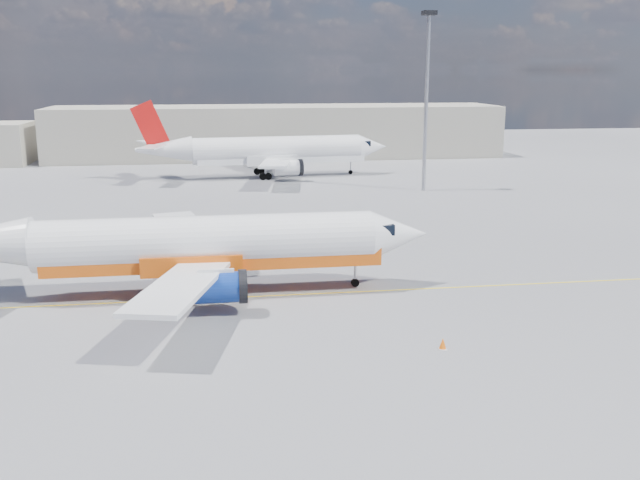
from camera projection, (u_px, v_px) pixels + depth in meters
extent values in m
plane|color=slate|center=(308.00, 310.00, 41.14)|extent=(240.00, 240.00, 0.00)
cube|color=yellow|center=(302.00, 294.00, 44.02)|extent=(70.00, 0.15, 0.01)
cube|color=#ABA393|center=(277.00, 131.00, 113.07)|extent=(70.00, 14.00, 8.00)
cylinder|color=white|center=(207.00, 241.00, 43.50)|extent=(20.39, 3.21, 3.15)
cone|color=white|center=(398.00, 234.00, 45.26)|extent=(3.71, 3.16, 3.15)
cube|color=black|center=(379.00, 227.00, 44.95)|extent=(1.58, 2.14, 0.65)
cube|color=#DF560E|center=(215.00, 258.00, 43.81)|extent=(20.39, 2.65, 1.11)
cube|color=white|center=(188.00, 232.00, 49.72)|extent=(5.59, 11.51, 0.74)
cube|color=white|center=(180.00, 286.00, 37.25)|extent=(5.54, 11.50, 0.74)
cylinder|color=navy|center=(215.00, 251.00, 47.97)|extent=(3.34, 1.77, 1.76)
cylinder|color=navy|center=(216.00, 288.00, 39.95)|extent=(3.34, 1.77, 1.76)
cylinder|color=black|center=(237.00, 250.00, 48.19)|extent=(0.47, 1.95, 1.95)
cylinder|color=black|center=(243.00, 286.00, 40.17)|extent=(0.47, 1.95, 1.95)
cylinder|color=#9C9CA4|center=(355.00, 269.00, 45.36)|extent=(0.17, 0.17, 1.95)
cylinder|color=black|center=(355.00, 283.00, 45.56)|extent=(0.52, 0.22, 0.52)
cylinder|color=black|center=(180.00, 278.00, 46.04)|extent=(0.83, 0.35, 0.83)
cylinder|color=black|center=(177.00, 299.00, 41.77)|extent=(0.83, 0.35, 0.83)
cylinder|color=white|center=(277.00, 149.00, 91.76)|extent=(21.94, 5.36, 3.36)
cone|color=white|center=(372.00, 147.00, 94.74)|extent=(4.24, 3.71, 3.36)
cone|color=white|center=(164.00, 150.00, 88.36)|extent=(7.18, 3.82, 3.19)
cube|color=black|center=(362.00, 143.00, 94.29)|extent=(1.88, 2.42, 0.69)
cube|color=white|center=(281.00, 158.00, 92.14)|extent=(21.88, 4.77, 1.18)
cube|color=white|center=(258.00, 151.00, 98.15)|extent=(6.90, 12.23, 0.79)
cube|color=white|center=(276.00, 163.00, 85.10)|extent=(4.91, 12.19, 0.79)
cylinder|color=white|center=(275.00, 159.00, 96.50)|extent=(3.71, 2.20, 1.88)
cylinder|color=white|center=(288.00, 168.00, 88.11)|extent=(3.71, 2.20, 1.88)
cylinder|color=black|center=(286.00, 159.00, 96.86)|extent=(0.68, 2.11, 2.07)
cylinder|color=black|center=(300.00, 167.00, 88.47)|extent=(0.68, 2.11, 2.07)
cube|color=red|center=(150.00, 125.00, 87.32)|extent=(4.64, 0.73, 6.16)
cube|color=white|center=(151.00, 142.00, 90.85)|extent=(3.95, 5.39, 0.18)
cube|color=white|center=(152.00, 147.00, 84.89)|extent=(3.20, 5.29, 0.18)
cylinder|color=#9C9CA4|center=(351.00, 165.00, 94.59)|extent=(0.19, 0.19, 2.07)
cylinder|color=black|center=(351.00, 172.00, 94.82)|extent=(0.57, 0.29, 0.55)
cylinder|color=black|center=(260.00, 171.00, 94.27)|extent=(0.92, 0.46, 0.89)
cylinder|color=black|center=(266.00, 176.00, 89.79)|extent=(0.92, 0.46, 0.89)
cube|color=white|center=(443.00, 349.00, 35.38)|extent=(0.42, 0.42, 0.04)
cone|color=#FF660A|center=(443.00, 343.00, 35.31)|extent=(0.36, 0.36, 0.54)
cylinder|color=#9C9CA4|center=(426.00, 105.00, 79.80)|extent=(0.42, 0.42, 19.27)
cube|color=black|center=(429.00, 13.00, 77.49)|extent=(1.45, 1.45, 0.48)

